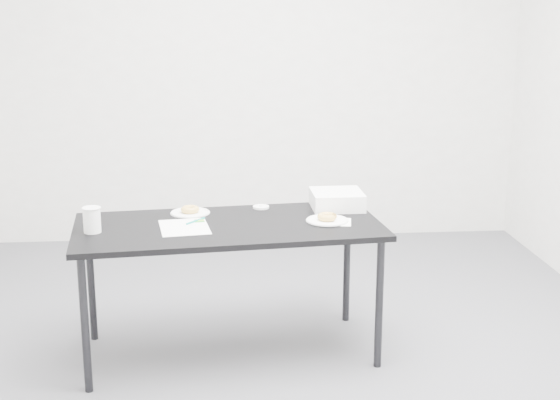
{
  "coord_description": "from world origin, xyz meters",
  "views": [
    {
      "loc": [
        -0.22,
        -3.63,
        1.71
      ],
      "look_at": [
        0.09,
        0.02,
        0.78
      ],
      "focal_mm": 50.0,
      "sensor_mm": 36.0,
      "label": 1
    }
  ],
  "objects": [
    {
      "name": "floor",
      "position": [
        0.0,
        0.0,
        0.0
      ],
      "size": [
        4.0,
        4.0,
        0.0
      ],
      "primitive_type": "plane",
      "color": "#515056",
      "rests_on": "ground"
    },
    {
      "name": "cup_lid",
      "position": [
        0.01,
        0.29,
        0.68
      ],
      "size": [
        0.08,
        0.08,
        0.01
      ],
      "primitive_type": "cylinder",
      "color": "white",
      "rests_on": "table"
    },
    {
      "name": "scorecard",
      "position": [
        -0.37,
        -0.04,
        0.67
      ],
      "size": [
        0.26,
        0.32,
        0.0
      ],
      "primitive_type": "cube",
      "rotation": [
        0.0,
        0.0,
        0.14
      ],
      "color": "white",
      "rests_on": "table"
    },
    {
      "name": "logo_patch",
      "position": [
        -0.3,
        0.06,
        0.68
      ],
      "size": [
        0.05,
        0.05,
        0.0
      ],
      "primitive_type": "cube",
      "rotation": [
        0.0,
        0.0,
        0.14
      ],
      "color": "green",
      "rests_on": "scorecard"
    },
    {
      "name": "bakery_box",
      "position": [
        0.41,
        0.27,
        0.72
      ],
      "size": [
        0.27,
        0.27,
        0.09
      ],
      "primitive_type": "cube",
      "rotation": [
        0.0,
        0.0,
        0.01
      ],
      "color": "white",
      "rests_on": "table"
    },
    {
      "name": "napkin",
      "position": [
        0.36,
        -0.01,
        0.67
      ],
      "size": [
        0.17,
        0.17,
        0.0
      ],
      "primitive_type": "cube",
      "rotation": [
        0.0,
        0.0,
        -0.17
      ],
      "color": "white",
      "rests_on": "table"
    },
    {
      "name": "wall_back",
      "position": [
        0.0,
        2.0,
        1.35
      ],
      "size": [
        4.0,
        0.02,
        2.7
      ],
      "primitive_type": "cube",
      "color": "silver",
      "rests_on": "floor"
    },
    {
      "name": "plate_far",
      "position": [
        -0.35,
        0.22,
        0.67
      ],
      "size": [
        0.2,
        0.2,
        0.01
      ],
      "primitive_type": "cylinder",
      "color": "white",
      "rests_on": "table"
    },
    {
      "name": "pen",
      "position": [
        -0.32,
        0.05,
        0.68
      ],
      "size": [
        0.09,
        0.11,
        0.01
      ],
      "primitive_type": "cylinder",
      "rotation": [
        0.0,
        1.57,
        0.89
      ],
      "color": "#0B7B76",
      "rests_on": "scorecard"
    },
    {
      "name": "donut_far",
      "position": [
        -0.35,
        0.22,
        0.69
      ],
      "size": [
        0.12,
        0.12,
        0.03
      ],
      "primitive_type": "torus",
      "rotation": [
        0.0,
        0.0,
        0.43
      ],
      "color": "#BC8A3B",
      "rests_on": "plate_far"
    },
    {
      "name": "plate_near",
      "position": [
        0.32,
        0.01,
        0.68
      ],
      "size": [
        0.21,
        0.21,
        0.01
      ],
      "primitive_type": "cylinder",
      "color": "white",
      "rests_on": "napkin"
    },
    {
      "name": "donut_near",
      "position": [
        0.32,
        0.01,
        0.7
      ],
      "size": [
        0.12,
        0.12,
        0.03
      ],
      "primitive_type": "torus",
      "rotation": [
        0.0,
        0.0,
        -0.31
      ],
      "color": "#BC8A3B",
      "rests_on": "plate_near"
    },
    {
      "name": "coffee_cup",
      "position": [
        -0.8,
        -0.08,
        0.73
      ],
      "size": [
        0.08,
        0.08,
        0.12
      ],
      "primitive_type": "cylinder",
      "color": "white",
      "rests_on": "table"
    },
    {
      "name": "table",
      "position": [
        -0.16,
        0.0,
        0.62
      ],
      "size": [
        1.54,
        0.84,
        0.67
      ],
      "rotation": [
        0.0,
        0.0,
        0.1
      ],
      "color": "black",
      "rests_on": "floor"
    }
  ]
}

